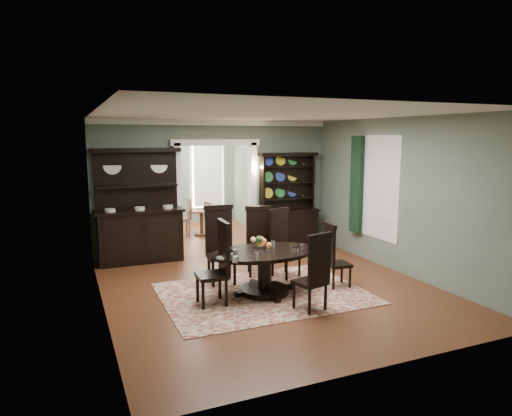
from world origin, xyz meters
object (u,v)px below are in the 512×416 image
at_px(sideboard, 139,223).
at_px(welsh_dresser, 288,213).
at_px(parlor_table, 202,219).
at_px(dining_table, 265,264).

relative_size(sideboard, welsh_dresser, 1.06).
bearing_deg(parlor_table, welsh_dresser, -50.79).
relative_size(dining_table, welsh_dresser, 0.85).
bearing_deg(dining_table, parlor_table, 83.66).
distance_m(dining_table, sideboard, 3.32).
height_order(dining_table, sideboard, sideboard).
distance_m(sideboard, parlor_table, 2.81).
bearing_deg(dining_table, sideboard, 116.53).
bearing_deg(parlor_table, dining_table, -93.75).
bearing_deg(welsh_dresser, sideboard, -175.51).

